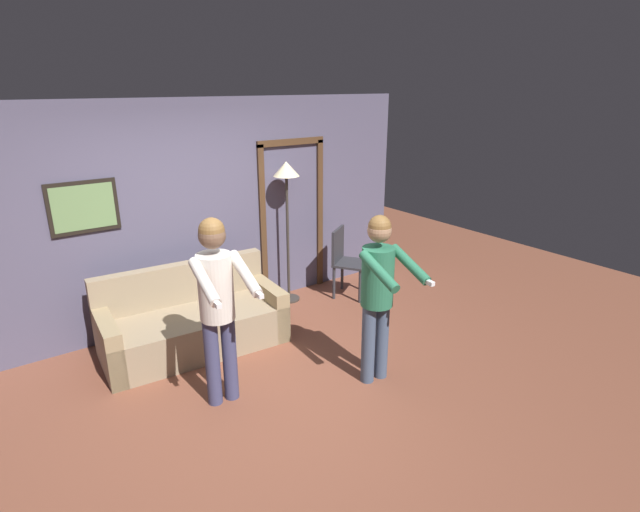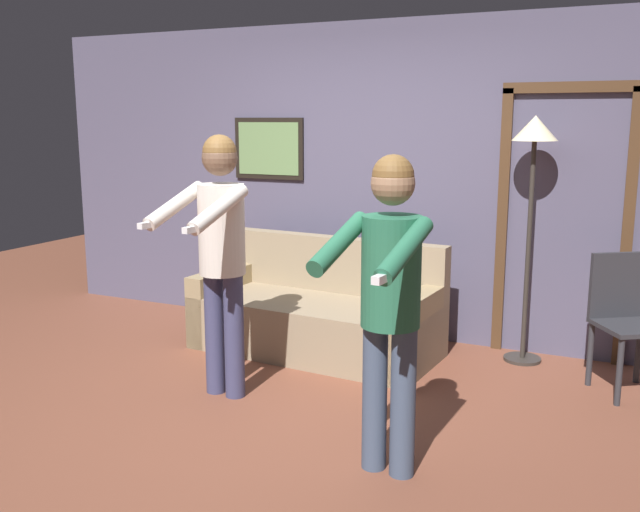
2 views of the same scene
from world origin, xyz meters
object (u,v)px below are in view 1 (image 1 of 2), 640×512
(person_standing_left, at_px, (217,296))
(person_standing_right, at_px, (379,285))
(couch, at_px, (193,323))
(dining_chair_distant, at_px, (345,258))
(torchiere_lamp, at_px, (287,187))

(person_standing_left, relative_size, person_standing_right, 1.04)
(couch, relative_size, dining_chair_distant, 2.10)
(torchiere_lamp, relative_size, dining_chair_distant, 1.98)
(dining_chair_distant, bearing_deg, torchiere_lamp, 156.22)
(person_standing_right, height_order, dining_chair_distant, person_standing_right)
(person_standing_left, distance_m, person_standing_right, 1.45)
(couch, relative_size, torchiere_lamp, 1.06)
(dining_chair_distant, bearing_deg, couch, -176.63)
(couch, xyz_separation_m, person_standing_left, (-0.17, -1.11, 0.77))
(person_standing_right, xyz_separation_m, dining_chair_distant, (1.05, 1.78, -0.47))
(couch, bearing_deg, person_standing_left, -98.99)
(couch, xyz_separation_m, dining_chair_distant, (2.22, 0.13, 0.25))
(couch, height_order, torchiere_lamp, torchiere_lamp)
(couch, xyz_separation_m, person_standing_right, (1.17, -1.65, 0.72))
(person_standing_left, bearing_deg, couch, 81.01)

